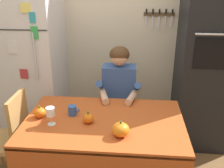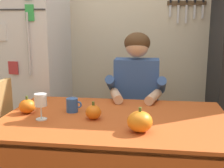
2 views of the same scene
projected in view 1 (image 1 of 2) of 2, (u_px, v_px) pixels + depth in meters
name	position (u px, v px, depth m)	size (l,w,h in m)	color
back_wall_assembly	(119.00, 30.00, 3.24)	(3.70, 0.13, 2.60)	beige
refrigerator	(33.00, 68.00, 3.11)	(0.68, 0.71, 1.80)	silver
wall_oven	(206.00, 59.00, 2.93)	(0.60, 0.64, 2.10)	black
dining_table	(104.00, 130.00, 2.31)	(1.40, 0.90, 0.74)	tan
chair_behind_person	(120.00, 104.00, 3.09)	(0.40, 0.40, 0.93)	brown
seated_person	(119.00, 94.00, 2.83)	(0.47, 0.55, 1.25)	#38384C
chair_left_side	(11.00, 135.00, 2.49)	(0.40, 0.40, 0.93)	tan
coffee_mug	(73.00, 110.00, 2.37)	(0.10, 0.08, 0.09)	#2D569E
wine_glass	(50.00, 113.00, 2.19)	(0.07, 0.07, 0.16)	white
pumpkin_large	(121.00, 130.00, 2.05)	(0.14, 0.14, 0.13)	orange
pumpkin_medium	(40.00, 113.00, 2.33)	(0.11, 0.11, 0.11)	orange
pumpkin_small	(88.00, 118.00, 2.24)	(0.10, 0.10, 0.11)	orange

